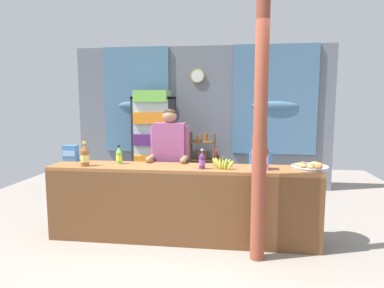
{
  "coord_description": "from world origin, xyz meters",
  "views": [
    {
      "loc": [
        0.66,
        -3.5,
        1.69
      ],
      "look_at": [
        0.13,
        0.62,
        1.16
      ],
      "focal_mm": 31.08,
      "sensor_mm": 36.0,
      "label": 1
    }
  ],
  "objects_px": {
    "soda_bottle_grape_soda": "(202,160)",
    "bottle_shelf_rack": "(202,161)",
    "plastic_lawn_chair": "(256,173)",
    "banana_bunch": "(223,164)",
    "snack_box_wafer": "(260,160)",
    "pastry_tray": "(310,166)",
    "soda_bottle_cola": "(216,159)",
    "stall_counter": "(180,197)",
    "soda_bottle_iced_tea": "(85,156)",
    "timber_post": "(260,141)",
    "shopkeeper": "(170,153)",
    "soda_bottle_lime_soda": "(119,156)",
    "drink_fridge": "(154,138)",
    "snack_box_biscuit": "(71,153)"
  },
  "relations": [
    {
      "from": "stall_counter",
      "to": "pastry_tray",
      "type": "xyz_separation_m",
      "value": [
        1.52,
        0.2,
        0.37
      ]
    },
    {
      "from": "timber_post",
      "to": "banana_bunch",
      "type": "distance_m",
      "value": 0.59
    },
    {
      "from": "soda_bottle_cola",
      "to": "timber_post",
      "type": "bearing_deg",
      "value": -47.43
    },
    {
      "from": "soda_bottle_cola",
      "to": "soda_bottle_grape_soda",
      "type": "bearing_deg",
      "value": -126.16
    },
    {
      "from": "snack_box_biscuit",
      "to": "banana_bunch",
      "type": "height_order",
      "value": "snack_box_biscuit"
    },
    {
      "from": "drink_fridge",
      "to": "snack_box_wafer",
      "type": "bearing_deg",
      "value": -49.41
    },
    {
      "from": "stall_counter",
      "to": "soda_bottle_lime_soda",
      "type": "height_order",
      "value": "soda_bottle_lime_soda"
    },
    {
      "from": "soda_bottle_grape_soda",
      "to": "bottle_shelf_rack",
      "type": "bearing_deg",
      "value": 95.57
    },
    {
      "from": "stall_counter",
      "to": "banana_bunch",
      "type": "xyz_separation_m",
      "value": [
        0.5,
        0.01,
        0.41
      ]
    },
    {
      "from": "snack_box_wafer",
      "to": "pastry_tray",
      "type": "bearing_deg",
      "value": 13.6
    },
    {
      "from": "soda_bottle_cola",
      "to": "soda_bottle_iced_tea",
      "type": "bearing_deg",
      "value": -171.96
    },
    {
      "from": "shopkeeper",
      "to": "snack_box_biscuit",
      "type": "xyz_separation_m",
      "value": [
        -1.28,
        -0.26,
        0.01
      ]
    },
    {
      "from": "timber_post",
      "to": "drink_fridge",
      "type": "xyz_separation_m",
      "value": [
        -1.73,
        2.42,
        -0.26
      ]
    },
    {
      "from": "snack_box_biscuit",
      "to": "soda_bottle_lime_soda",
      "type": "bearing_deg",
      "value": -9.73
    },
    {
      "from": "soda_bottle_grape_soda",
      "to": "pastry_tray",
      "type": "distance_m",
      "value": 1.28
    },
    {
      "from": "stall_counter",
      "to": "soda_bottle_grape_soda",
      "type": "xyz_separation_m",
      "value": [
        0.26,
        -0.0,
        0.45
      ]
    },
    {
      "from": "plastic_lawn_chair",
      "to": "banana_bunch",
      "type": "height_order",
      "value": "banana_bunch"
    },
    {
      "from": "banana_bunch",
      "to": "pastry_tray",
      "type": "bearing_deg",
      "value": 10.92
    },
    {
      "from": "stall_counter",
      "to": "soda_bottle_lime_soda",
      "type": "bearing_deg",
      "value": 167.4
    },
    {
      "from": "soda_bottle_iced_tea",
      "to": "pastry_tray",
      "type": "xyz_separation_m",
      "value": [
        2.69,
        0.22,
        -0.11
      ]
    },
    {
      "from": "shopkeeper",
      "to": "snack_box_wafer",
      "type": "relative_size",
      "value": 7.29
    },
    {
      "from": "stall_counter",
      "to": "banana_bunch",
      "type": "height_order",
      "value": "banana_bunch"
    },
    {
      "from": "stall_counter",
      "to": "pastry_tray",
      "type": "height_order",
      "value": "pastry_tray"
    },
    {
      "from": "pastry_tray",
      "to": "stall_counter",
      "type": "bearing_deg",
      "value": -172.43
    },
    {
      "from": "bottle_shelf_rack",
      "to": "plastic_lawn_chair",
      "type": "distance_m",
      "value": 1.1
    },
    {
      "from": "soda_bottle_lime_soda",
      "to": "pastry_tray",
      "type": "height_order",
      "value": "soda_bottle_lime_soda"
    },
    {
      "from": "stall_counter",
      "to": "soda_bottle_iced_tea",
      "type": "distance_m",
      "value": 1.27
    },
    {
      "from": "snack_box_wafer",
      "to": "soda_bottle_grape_soda",
      "type": "bearing_deg",
      "value": -174.8
    },
    {
      "from": "timber_post",
      "to": "plastic_lawn_chair",
      "type": "distance_m",
      "value": 2.28
    },
    {
      "from": "snack_box_biscuit",
      "to": "soda_bottle_grape_soda",
      "type": "bearing_deg",
      "value": -9.72
    },
    {
      "from": "soda_bottle_iced_tea",
      "to": "banana_bunch",
      "type": "bearing_deg",
      "value": 0.66
    },
    {
      "from": "pastry_tray",
      "to": "bottle_shelf_rack",
      "type": "bearing_deg",
      "value": 124.96
    },
    {
      "from": "stall_counter",
      "to": "bottle_shelf_rack",
      "type": "relative_size",
      "value": 2.9
    },
    {
      "from": "bottle_shelf_rack",
      "to": "drink_fridge",
      "type": "bearing_deg",
      "value": -165.97
    },
    {
      "from": "plastic_lawn_chair",
      "to": "shopkeeper",
      "type": "height_order",
      "value": "shopkeeper"
    },
    {
      "from": "soda_bottle_iced_tea",
      "to": "soda_bottle_lime_soda",
      "type": "xyz_separation_m",
      "value": [
        0.36,
        0.19,
        -0.03
      ]
    },
    {
      "from": "shopkeeper",
      "to": "pastry_tray",
      "type": "bearing_deg",
      "value": -11.49
    },
    {
      "from": "stall_counter",
      "to": "bottle_shelf_rack",
      "type": "height_order",
      "value": "bottle_shelf_rack"
    },
    {
      "from": "plastic_lawn_chair",
      "to": "soda_bottle_grape_soda",
      "type": "bearing_deg",
      "value": -112.18
    },
    {
      "from": "bottle_shelf_rack",
      "to": "soda_bottle_cola",
      "type": "distance_m",
      "value": 2.19
    },
    {
      "from": "plastic_lawn_chair",
      "to": "snack_box_wafer",
      "type": "height_order",
      "value": "snack_box_wafer"
    },
    {
      "from": "timber_post",
      "to": "plastic_lawn_chair",
      "type": "xyz_separation_m",
      "value": [
        0.11,
        2.14,
        -0.8
      ]
    },
    {
      "from": "soda_bottle_cola",
      "to": "pastry_tray",
      "type": "bearing_deg",
      "value": -0.45
    },
    {
      "from": "shopkeeper",
      "to": "snack_box_wafer",
      "type": "distance_m",
      "value": 1.26
    },
    {
      "from": "timber_post",
      "to": "pastry_tray",
      "type": "relative_size",
      "value": 6.25
    },
    {
      "from": "bottle_shelf_rack",
      "to": "soda_bottle_cola",
      "type": "height_order",
      "value": "bottle_shelf_rack"
    },
    {
      "from": "snack_box_biscuit",
      "to": "snack_box_wafer",
      "type": "bearing_deg",
      "value": -5.71
    },
    {
      "from": "timber_post",
      "to": "snack_box_biscuit",
      "type": "distance_m",
      "value": 2.5
    },
    {
      "from": "soda_bottle_grape_soda",
      "to": "plastic_lawn_chair",
      "type": "bearing_deg",
      "value": 67.82
    },
    {
      "from": "shopkeeper",
      "to": "soda_bottle_lime_soda",
      "type": "height_order",
      "value": "shopkeeper"
    }
  ]
}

